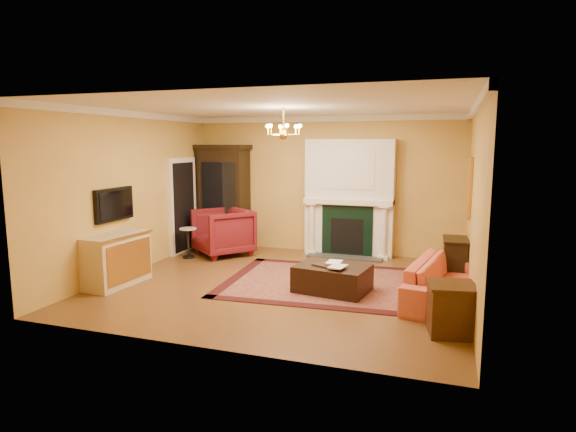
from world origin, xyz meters
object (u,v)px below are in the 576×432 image
at_px(coral_sofa, 444,274).
at_px(commode, 116,260).
at_px(end_table, 451,310).
at_px(pedestal_table, 188,241).
at_px(leather_ottoman, 333,278).
at_px(wingback_armchair, 223,230).
at_px(china_cabinet, 224,199).
at_px(console_table, 455,261).

bearing_deg(coral_sofa, commode, 108.88).
xyz_separation_m(commode, end_table, (5.45, -0.46, -0.13)).
distance_m(pedestal_table, leather_ottoman, 3.70).
bearing_deg(wingback_armchair, commode, -66.17).
bearing_deg(coral_sofa, end_table, -166.21).
height_order(wingback_armchair, leather_ottoman, wingback_armchair).
relative_size(china_cabinet, commode, 1.92).
distance_m(china_cabinet, console_table, 5.36).
height_order(pedestal_table, console_table, console_table).
distance_m(wingback_armchair, pedestal_table, 0.78).
bearing_deg(leather_ottoman, end_table, -25.79).
height_order(china_cabinet, wingback_armchair, china_cabinet).
distance_m(end_table, leather_ottoman, 2.22).
xyz_separation_m(pedestal_table, console_table, (5.34, -0.12, 0.00)).
height_order(wingback_armchair, end_table, wingback_armchair).
bearing_deg(pedestal_table, wingback_armchair, 40.99).
height_order(china_cabinet, commode, china_cabinet).
distance_m(china_cabinet, wingback_armchair, 1.03).
bearing_deg(leather_ottoman, wingback_armchair, 156.11).
bearing_deg(coral_sofa, china_cabinet, 72.60).
xyz_separation_m(commode, coral_sofa, (5.35, 0.88, -0.02)).
distance_m(pedestal_table, commode, 2.13).
bearing_deg(end_table, coral_sofa, 94.25).
bearing_deg(china_cabinet, end_table, -32.25).
relative_size(china_cabinet, pedestal_table, 3.54).
relative_size(commode, end_table, 1.89).
distance_m(commode, console_table, 5.86).
bearing_deg(pedestal_table, china_cabinet, 80.13).
height_order(commode, coral_sofa, commode).
bearing_deg(console_table, end_table, -93.44).
relative_size(commode, leather_ottoman, 1.04).
bearing_deg(commode, console_table, 23.69).
distance_m(wingback_armchair, end_table, 5.63).
xyz_separation_m(wingback_armchair, end_table, (4.71, -3.08, -0.24)).
bearing_deg(leather_ottoman, coral_sofa, 11.43).
relative_size(coral_sofa, leather_ottoman, 1.91).
relative_size(wingback_armchair, pedestal_table, 1.73).
bearing_deg(china_cabinet, pedestal_table, -94.76).
bearing_deg(end_table, wingback_armchair, 146.78).
relative_size(wingback_armchair, console_table, 1.48).
relative_size(pedestal_table, leather_ottoman, 0.56).
relative_size(wingback_armchair, end_table, 1.78).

